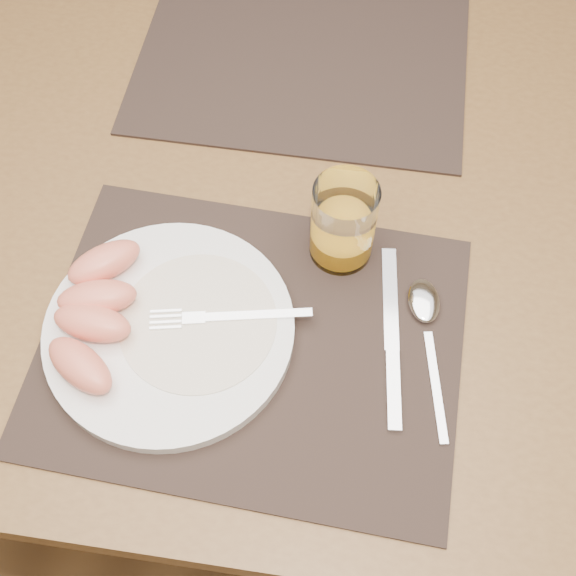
# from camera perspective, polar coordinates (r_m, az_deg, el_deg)

# --- Properties ---
(ground) EXTENTS (5.00, 5.00, 0.00)m
(ground) POSITION_cam_1_polar(r_m,az_deg,el_deg) (1.56, -0.11, -9.14)
(ground) COLOR brown
(ground) RESTS_ON ground
(table) EXTENTS (1.40, 0.90, 0.75)m
(table) POSITION_cam_1_polar(r_m,az_deg,el_deg) (0.97, -0.18, 5.11)
(table) COLOR brown
(table) RESTS_ON ground
(placemat_near) EXTENTS (0.47, 0.37, 0.00)m
(placemat_near) POSITION_cam_1_polar(r_m,az_deg,el_deg) (0.78, -2.90, -4.31)
(placemat_near) COLOR #2E221D
(placemat_near) RESTS_ON table
(placemat_far) EXTENTS (0.45, 0.35, 0.00)m
(placemat_far) POSITION_cam_1_polar(r_m,az_deg,el_deg) (1.05, 1.14, 17.67)
(placemat_far) COLOR #2E221D
(placemat_far) RESTS_ON table
(plate) EXTENTS (0.27, 0.27, 0.02)m
(plate) POSITION_cam_1_polar(r_m,az_deg,el_deg) (0.79, -9.34, -3.27)
(plate) COLOR white
(plate) RESTS_ON placemat_near
(plate_dressing) EXTENTS (0.17, 0.17, 0.00)m
(plate_dressing) POSITION_cam_1_polar(r_m,az_deg,el_deg) (0.78, -7.14, -2.63)
(plate_dressing) COLOR white
(plate_dressing) RESTS_ON plate
(fork) EXTENTS (0.17, 0.05, 0.00)m
(fork) POSITION_cam_1_polar(r_m,az_deg,el_deg) (0.78, -5.68, -2.31)
(fork) COLOR silver
(fork) RESTS_ON plate
(knife) EXTENTS (0.04, 0.22, 0.01)m
(knife) POSITION_cam_1_polar(r_m,az_deg,el_deg) (0.78, 8.22, -4.86)
(knife) COLOR silver
(knife) RESTS_ON placemat_near
(spoon) EXTENTS (0.06, 0.19, 0.01)m
(spoon) POSITION_cam_1_polar(r_m,az_deg,el_deg) (0.81, 10.81, -1.93)
(spoon) COLOR silver
(spoon) RESTS_ON placemat_near
(juice_glass) EXTENTS (0.07, 0.07, 0.11)m
(juice_glass) POSITION_cam_1_polar(r_m,az_deg,el_deg) (0.80, 4.36, 4.95)
(juice_glass) COLOR white
(juice_glass) RESTS_ON placemat_near
(grapefruit_wedges) EXTENTS (0.10, 0.21, 0.03)m
(grapefruit_wedges) POSITION_cam_1_polar(r_m,az_deg,el_deg) (0.79, -15.10, -1.76)
(grapefruit_wedges) COLOR #E77B5E
(grapefruit_wedges) RESTS_ON plate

